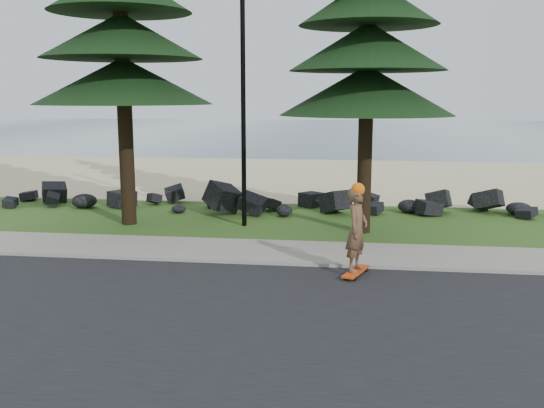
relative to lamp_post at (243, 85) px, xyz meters
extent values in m
plane|color=#38581B|center=(0.00, -3.20, -4.13)|extent=(160.00, 160.00, 0.00)
cube|color=black|center=(0.00, -7.70, -4.12)|extent=(160.00, 7.00, 0.02)
cube|color=gray|center=(0.00, -4.10, -4.08)|extent=(160.00, 0.20, 0.10)
cube|color=gray|center=(0.00, -3.00, -4.09)|extent=(160.00, 2.00, 0.08)
cube|color=beige|center=(0.00, 11.30, -4.13)|extent=(160.00, 15.00, 0.01)
cube|color=#2F495B|center=(0.00, 47.80, -4.13)|extent=(160.00, 58.00, 0.01)
cylinder|color=black|center=(-3.50, -0.20, 2.37)|extent=(0.44, 0.44, 13.00)
cylinder|color=black|center=(3.50, -0.40, 1.87)|extent=(0.40, 0.40, 12.00)
cylinder|color=black|center=(0.00, 0.00, -0.13)|extent=(0.14, 0.14, 8.00)
cube|color=#D4400C|center=(3.29, -4.73, -4.03)|extent=(0.62, 1.11, 0.04)
imported|color=brown|center=(3.29, -4.73, -3.11)|extent=(0.63, 0.77, 1.81)
sphere|color=orange|center=(3.29, -4.73, -2.24)|extent=(0.29, 0.29, 0.29)
camera|label=1|loc=(3.15, -17.42, -0.28)|focal=40.00mm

